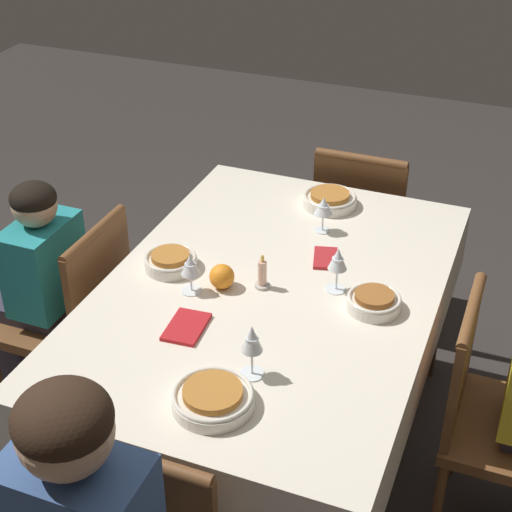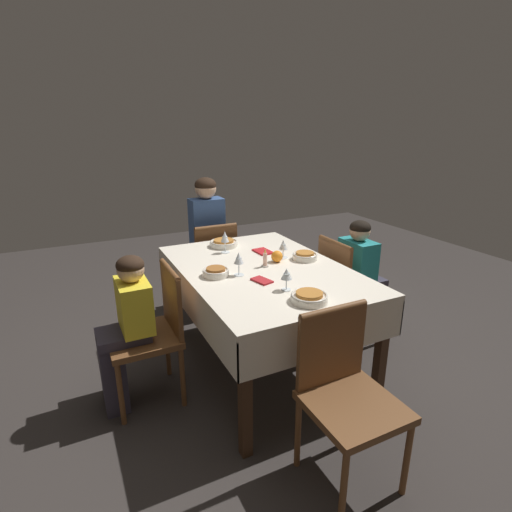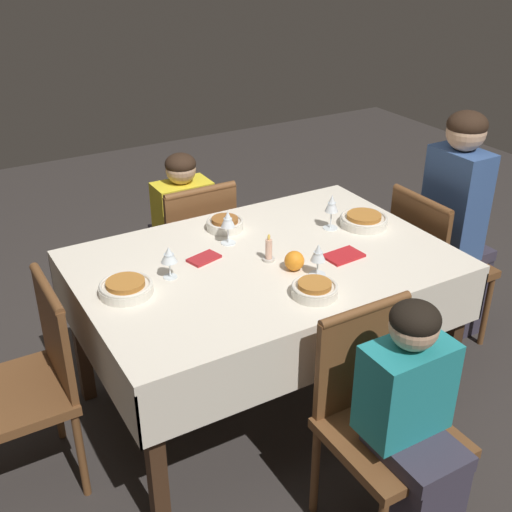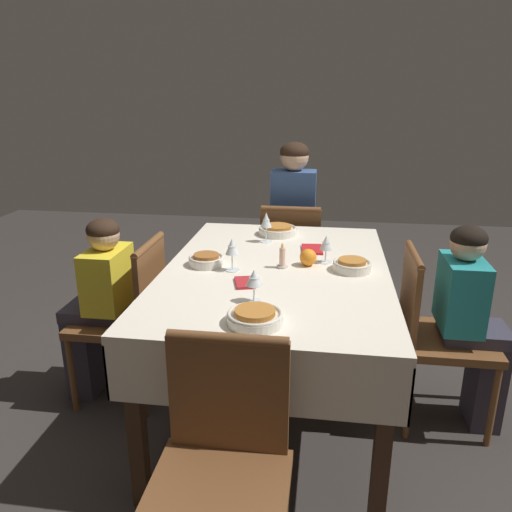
# 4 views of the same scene
# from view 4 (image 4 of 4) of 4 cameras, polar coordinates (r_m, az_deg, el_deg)

# --- Properties ---
(ground_plane) EXTENTS (8.00, 8.00, 0.00)m
(ground_plane) POSITION_cam_4_polar(r_m,az_deg,el_deg) (2.75, 2.13, -16.81)
(ground_plane) COLOR #332D2B
(dining_table) EXTENTS (1.56, 1.06, 0.78)m
(dining_table) POSITION_cam_4_polar(r_m,az_deg,el_deg) (2.42, 2.32, -3.28)
(dining_table) COLOR silver
(dining_table) RESTS_ON ground_plane
(chair_east) EXTENTS (0.43, 0.43, 0.88)m
(chair_east) POSITION_cam_4_polar(r_m,az_deg,el_deg) (3.44, 4.00, -0.11)
(chair_east) COLOR brown
(chair_east) RESTS_ON ground_plane
(chair_south) EXTENTS (0.43, 0.43, 0.88)m
(chair_south) POSITION_cam_4_polar(r_m,az_deg,el_deg) (2.58, 19.67, -7.81)
(chair_south) COLOR brown
(chair_south) RESTS_ON ground_plane
(chair_north) EXTENTS (0.43, 0.43, 0.88)m
(chair_north) POSITION_cam_4_polar(r_m,az_deg,el_deg) (2.69, -14.25, -6.16)
(chair_north) COLOR brown
(chair_north) RESTS_ON ground_plane
(chair_west) EXTENTS (0.43, 0.43, 0.88)m
(chair_west) POSITION_cam_4_polar(r_m,az_deg,el_deg) (1.67, -4.00, -22.69)
(chair_west) COLOR brown
(chair_west) RESTS_ON ground_plane
(person_adult_denim) EXTENTS (0.34, 0.30, 1.26)m
(person_adult_denim) POSITION_cam_4_polar(r_m,az_deg,el_deg) (3.52, 4.26, 4.01)
(person_adult_denim) COLOR #383342
(person_adult_denim) RESTS_ON ground_plane
(person_child_teal) EXTENTS (0.30, 0.33, 1.01)m
(person_child_teal) POSITION_cam_4_polar(r_m,az_deg,el_deg) (2.59, 23.43, -6.65)
(person_child_teal) COLOR #383342
(person_child_teal) RESTS_ON ground_plane
(person_child_yellow) EXTENTS (0.30, 0.33, 0.99)m
(person_child_yellow) POSITION_cam_4_polar(r_m,az_deg,el_deg) (2.74, -17.61, -4.93)
(person_child_yellow) COLOR #383342
(person_child_yellow) RESTS_ON ground_plane
(bowl_east) EXTENTS (0.22, 0.22, 0.06)m
(bowl_east) POSITION_cam_4_polar(r_m,az_deg,el_deg) (2.93, 2.50, 2.98)
(bowl_east) COLOR silver
(bowl_east) RESTS_ON dining_table
(wine_glass_east) EXTENTS (0.07, 0.07, 0.17)m
(wine_glass_east) POSITION_cam_4_polar(r_m,az_deg,el_deg) (2.77, 1.17, 3.99)
(wine_glass_east) COLOR white
(wine_glass_east) RESTS_ON dining_table
(bowl_south) EXTENTS (0.18, 0.18, 0.06)m
(bowl_south) POSITION_cam_4_polar(r_m,az_deg,el_deg) (2.39, 10.91, -1.02)
(bowl_south) COLOR silver
(bowl_south) RESTS_ON dining_table
(wine_glass_south) EXTENTS (0.07, 0.07, 0.14)m
(wine_glass_south) POSITION_cam_4_polar(r_m,az_deg,el_deg) (2.46, 8.02, 1.37)
(wine_glass_south) COLOR white
(wine_glass_south) RESTS_ON dining_table
(bowl_north) EXTENTS (0.17, 0.17, 0.06)m
(bowl_north) POSITION_cam_4_polar(r_m,az_deg,el_deg) (2.43, -5.70, -0.43)
(bowl_north) COLOR silver
(bowl_north) RESTS_ON dining_table
(wine_glass_north) EXTENTS (0.07, 0.07, 0.16)m
(wine_glass_north) POSITION_cam_4_polar(r_m,az_deg,el_deg) (2.32, -2.75, 0.92)
(wine_glass_north) COLOR white
(wine_glass_north) RESTS_ON dining_table
(bowl_west) EXTENTS (0.21, 0.21, 0.06)m
(bowl_west) POSITION_cam_4_polar(r_m,az_deg,el_deg) (1.83, -0.12, -6.95)
(bowl_west) COLOR silver
(bowl_west) RESTS_ON dining_table
(wine_glass_west) EXTENTS (0.07, 0.07, 0.14)m
(wine_glass_west) POSITION_cam_4_polar(r_m,az_deg,el_deg) (1.98, -0.22, -2.62)
(wine_glass_west) COLOR white
(wine_glass_west) RESTS_ON dining_table
(candle_centerpiece) EXTENTS (0.05, 0.05, 0.12)m
(candle_centerpiece) POSITION_cam_4_polar(r_m,az_deg,el_deg) (2.38, 3.02, -0.36)
(candle_centerpiece) COLOR beige
(candle_centerpiece) RESTS_ON dining_table
(orange_fruit) EXTENTS (0.08, 0.08, 0.08)m
(orange_fruit) POSITION_cam_4_polar(r_m,az_deg,el_deg) (2.42, 5.98, -0.15)
(orange_fruit) COLOR orange
(orange_fruit) RESTS_ON dining_table
(napkin_red_folded) EXTENTS (0.15, 0.11, 0.01)m
(napkin_red_folded) POSITION_cam_4_polar(r_m,az_deg,el_deg) (2.19, -1.31, -3.06)
(napkin_red_folded) COLOR #AD2328
(napkin_red_folded) RESTS_ON dining_table
(napkin_spare_side) EXTENTS (0.17, 0.12, 0.01)m
(napkin_spare_side) POSITION_cam_4_polar(r_m,az_deg,el_deg) (2.66, 6.44, 0.77)
(napkin_spare_side) COLOR red
(napkin_spare_side) RESTS_ON dining_table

